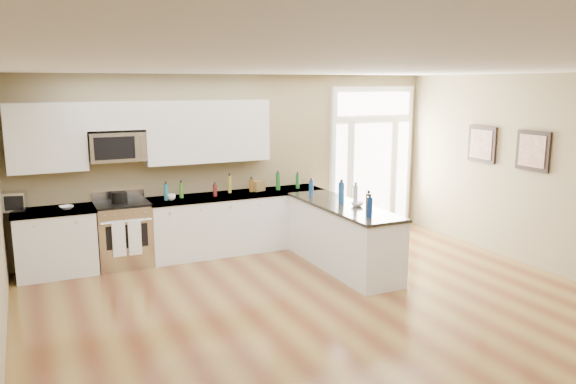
{
  "coord_description": "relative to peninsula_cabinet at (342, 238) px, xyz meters",
  "views": [
    {
      "loc": [
        -3.17,
        -4.56,
        2.66
      ],
      "look_at": [
        -0.06,
        2.0,
        1.25
      ],
      "focal_mm": 35.0,
      "sensor_mm": 36.0,
      "label": 1
    }
  ],
  "objects": [
    {
      "name": "peninsula_cabinet",
      "position": [
        0.0,
        0.0,
        0.0
      ],
      "size": [
        0.69,
        2.32,
        0.94
      ],
      "color": "silver",
      "rests_on": "ground"
    },
    {
      "name": "upper_cabinet_short",
      "position": [
        -2.88,
        1.59,
        1.77
      ],
      "size": [
        0.82,
        0.33,
        0.4
      ],
      "primitive_type": "cube",
      "color": "silver",
      "rests_on": "room_shell"
    },
    {
      "name": "toaster_oven",
      "position": [
        -4.28,
        1.59,
        0.64
      ],
      "size": [
        0.34,
        0.29,
        0.26
      ],
      "primitive_type": "cube",
      "rotation": [
        0.0,
        0.0,
        -0.19
      ],
      "color": "silver",
      "rests_on": "back_cabinet_left"
    },
    {
      "name": "ground",
      "position": [
        -0.93,
        -2.24,
        -0.43
      ],
      "size": [
        8.0,
        8.0,
        0.0
      ],
      "primitive_type": "plane",
      "color": "brown"
    },
    {
      "name": "microwave",
      "position": [
        -2.88,
        1.56,
        1.33
      ],
      "size": [
        0.78,
        0.41,
        0.42
      ],
      "color": "silver",
      "rests_on": "room_shell"
    },
    {
      "name": "entry_door",
      "position": [
        1.62,
        1.71,
        0.87
      ],
      "size": [
        1.7,
        0.1,
        2.6
      ],
      "color": "white",
      "rests_on": "ground"
    },
    {
      "name": "back_cabinet_right",
      "position": [
        -1.08,
        1.45,
        0.0
      ],
      "size": [
        2.85,
        0.66,
        0.94
      ],
      "color": "silver",
      "rests_on": "ground"
    },
    {
      "name": "bowl_left",
      "position": [
        -3.62,
        1.39,
        0.53
      ],
      "size": [
        0.22,
        0.22,
        0.05
      ],
      "primitive_type": "imported",
      "rotation": [
        0.0,
        0.0,
        0.23
      ],
      "color": "white",
      "rests_on": "back_cabinet_left"
    },
    {
      "name": "kitchen_range",
      "position": [
        -2.87,
        1.45,
        0.05
      ],
      "size": [
        0.76,
        0.68,
        1.08
      ],
      "color": "silver",
      "rests_on": "ground"
    },
    {
      "name": "upper_cabinet_left",
      "position": [
        -3.81,
        1.59,
        1.49
      ],
      "size": [
        1.04,
        0.33,
        0.95
      ],
      "primitive_type": "cube",
      "color": "silver",
      "rests_on": "room_shell"
    },
    {
      "name": "upper_cabinet_right",
      "position": [
        -1.5,
        1.59,
        1.49
      ],
      "size": [
        1.94,
        0.33,
        0.95
      ],
      "primitive_type": "cube",
      "color": "silver",
      "rests_on": "room_shell"
    },
    {
      "name": "cup_counter",
      "position": [
        -2.16,
        1.36,
        0.55
      ],
      "size": [
        0.14,
        0.14,
        0.09
      ],
      "primitive_type": "imported",
      "rotation": [
        0.0,
        0.0,
        -0.22
      ],
      "color": "white",
      "rests_on": "back_cabinet_right"
    },
    {
      "name": "back_cabinet_left",
      "position": [
        -3.8,
        1.45,
        0.0
      ],
      "size": [
        1.1,
        0.66,
        0.94
      ],
      "color": "silver",
      "rests_on": "ground"
    },
    {
      "name": "cardboard_box",
      "position": [
        -0.7,
        1.5,
        0.59
      ],
      "size": [
        0.24,
        0.21,
        0.16
      ],
      "primitive_type": "cube",
      "rotation": [
        0.0,
        0.0,
        0.39
      ],
      "color": "brown",
      "rests_on": "back_cabinet_right"
    },
    {
      "name": "wall_art_far",
      "position": [
        2.54,
        -1.04,
        1.27
      ],
      "size": [
        0.05,
        0.58,
        0.58
      ],
      "color": "black",
      "rests_on": "room_shell"
    },
    {
      "name": "stockpot",
      "position": [
        -2.9,
        1.46,
        0.6
      ],
      "size": [
        0.26,
        0.26,
        0.17
      ],
      "primitive_type": "cylinder",
      "rotation": [
        0.0,
        0.0,
        0.15
      ],
      "color": "black",
      "rests_on": "kitchen_range"
    },
    {
      "name": "room_shell",
      "position": [
        -0.93,
        -2.24,
        1.27
      ],
      "size": [
        8.0,
        8.0,
        8.0
      ],
      "color": "#8E7F5A",
      "rests_on": "ground"
    },
    {
      "name": "bowl_peninsula",
      "position": [
        0.13,
        -0.18,
        0.53
      ],
      "size": [
        0.2,
        0.2,
        0.06
      ],
      "primitive_type": "imported",
      "rotation": [
        0.0,
        0.0,
        0.14
      ],
      "color": "white",
      "rests_on": "peninsula_cabinet"
    },
    {
      "name": "wall_art_near",
      "position": [
        2.54,
        -0.04,
        1.27
      ],
      "size": [
        0.05,
        0.58,
        0.58
      ],
      "color": "black",
      "rests_on": "room_shell"
    },
    {
      "name": "counter_bottles",
      "position": [
        -0.54,
        0.63,
        0.64
      ],
      "size": [
        2.38,
        2.45,
        0.31
      ],
      "color": "#19591E",
      "rests_on": "back_cabinet_right"
    }
  ]
}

